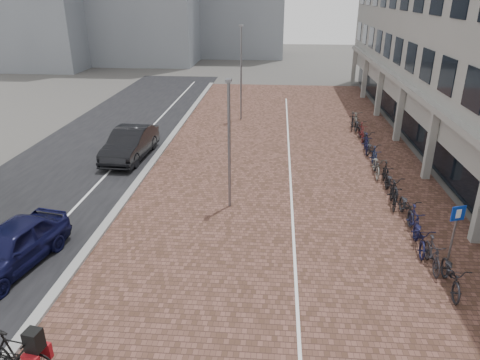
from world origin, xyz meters
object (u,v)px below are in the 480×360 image
at_px(car_dark, 130,144).
at_px(parking_sign, 455,228).
at_px(car_navy, 11,247).
at_px(hero_bike, 18,353).

xyz_separation_m(car_dark, parking_sign, (13.66, -9.62, 0.75)).
distance_m(car_dark, parking_sign, 16.72).
bearing_deg(car_navy, car_dark, 97.38).
relative_size(car_dark, hero_bike, 2.46).
distance_m(car_navy, car_dark, 10.63).
xyz_separation_m(car_navy, hero_bike, (2.64, -4.26, -0.15)).
height_order(car_navy, parking_sign, parking_sign).
bearing_deg(parking_sign, car_dark, 124.84).
relative_size(car_dark, parking_sign, 2.13).
distance_m(car_navy, parking_sign, 14.36).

